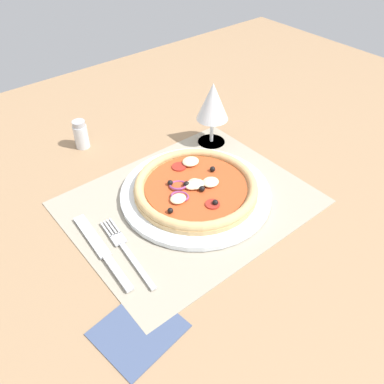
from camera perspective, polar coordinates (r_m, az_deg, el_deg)
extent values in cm
cube|color=#9E7A56|center=(78.68, -0.37, -2.20)|extent=(190.00, 140.00, 2.40)
cube|color=#A39984|center=(77.73, -0.37, -1.44)|extent=(44.85, 35.96, 0.40)
cylinder|color=white|center=(78.68, 0.55, -0.13)|extent=(29.71, 29.71, 1.02)
cylinder|color=tan|center=(78.02, 0.56, 0.43)|extent=(24.31, 24.31, 1.00)
torus|color=tan|center=(77.47, 0.56, 0.92)|extent=(24.16, 24.16, 1.80)
cylinder|color=#C64C23|center=(77.60, 0.56, 0.80)|extent=(19.93, 19.93, 0.30)
ellipsoid|color=beige|center=(77.03, 0.05, 1.04)|extent=(3.08, 2.78, 0.93)
ellipsoid|color=beige|center=(77.81, 0.31, 1.43)|extent=(2.46, 2.22, 0.74)
ellipsoid|color=beige|center=(77.15, 0.59, 1.15)|extent=(3.32, 2.98, 0.99)
ellipsoid|color=beige|center=(77.70, 2.68, 1.44)|extent=(3.36, 3.03, 1.01)
ellipsoid|color=beige|center=(74.01, -2.01, -0.96)|extent=(3.09, 2.78, 0.93)
ellipsoid|color=beige|center=(82.90, -0.20, 4.40)|extent=(3.59, 3.23, 1.08)
sphere|color=black|center=(77.50, -3.15, 1.33)|extent=(1.09, 1.09, 1.09)
sphere|color=black|center=(75.97, 1.44, 0.47)|extent=(1.15, 1.15, 1.15)
sphere|color=black|center=(71.60, -3.12, -2.67)|extent=(1.07, 1.07, 1.07)
sphere|color=black|center=(73.18, 3.34, -1.51)|extent=(1.10, 1.10, 1.10)
sphere|color=black|center=(76.96, -0.81, 1.12)|extent=(1.19, 1.19, 1.19)
sphere|color=black|center=(80.88, 2.96, 3.31)|extent=(1.14, 1.14, 1.14)
torus|color=#8E3D75|center=(77.32, -1.99, 0.99)|extent=(3.73, 3.65, 1.49)
torus|color=#8E3D75|center=(74.80, -1.72, -0.63)|extent=(3.59, 3.55, 1.31)
cylinder|color=#A3281E|center=(77.52, -0.41, 1.04)|extent=(2.43, 2.43, 0.30)
cylinder|color=#A3281E|center=(82.13, -1.88, 3.64)|extent=(2.97, 2.97, 0.30)
cylinder|color=#A3281E|center=(73.40, 2.96, -1.75)|extent=(2.73, 2.73, 0.30)
cube|color=silver|center=(67.03, -7.85, -10.38)|extent=(1.96, 11.19, 0.44)
cube|color=silver|center=(71.28, -10.43, -6.74)|extent=(2.43, 2.72, 0.44)
cube|color=silver|center=(73.75, -10.96, -4.81)|extent=(0.73, 4.33, 0.44)
cube|color=silver|center=(73.62, -11.38, -4.99)|extent=(0.73, 4.33, 0.44)
cube|color=silver|center=(73.49, -11.80, -5.17)|extent=(0.73, 4.33, 0.44)
cube|color=silver|center=(73.37, -12.22, -5.35)|extent=(0.73, 4.33, 0.44)
cube|color=silver|center=(66.51, -10.58, -11.26)|extent=(1.85, 8.47, 0.62)
cube|color=silver|center=(72.97, -14.19, -6.09)|extent=(2.76, 11.71, 0.44)
cylinder|color=silver|center=(94.69, 2.77, 7.24)|extent=(6.40, 6.40, 0.40)
cylinder|color=silver|center=(92.96, 2.84, 8.89)|extent=(0.80, 0.80, 6.00)
cone|color=silver|center=(89.35, 2.99, 12.84)|extent=(7.20, 7.20, 8.50)
cone|color=#4C993D|center=(89.54, 2.98, 12.61)|extent=(5.94, 5.94, 6.90)
cube|color=#425175|center=(60.88, -7.67, -18.95)|extent=(12.80, 11.82, 0.36)
cylinder|color=silver|center=(95.10, -15.56, 7.67)|extent=(3.20, 3.20, 5.50)
cylinder|color=#ADADB2|center=(93.39, -15.92, 9.39)|extent=(2.88, 2.88, 1.20)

